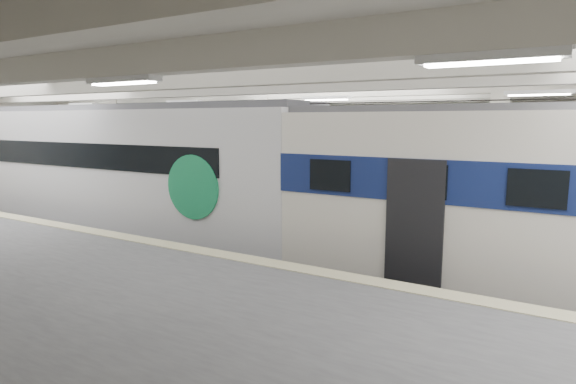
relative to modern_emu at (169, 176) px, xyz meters
The scene contains 3 objects.
station_hall 5.34m from the modern_emu, 19.28° to the right, with size 36.00×24.00×5.75m.
modern_emu is the anchor object (origin of this frame).
far_train 6.21m from the modern_emu, 117.66° to the left, with size 13.61×3.14×4.34m.
Camera 1 is at (6.91, -11.91, 4.25)m, focal length 30.00 mm.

